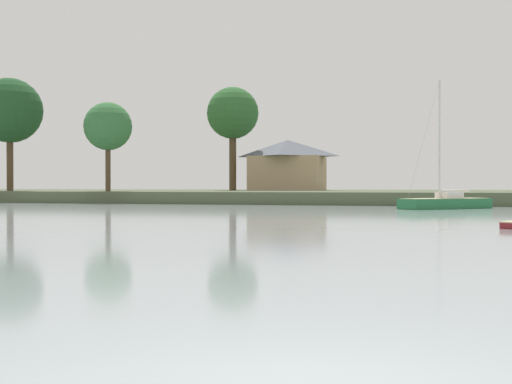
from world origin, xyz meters
The scene contains 6 objects.
far_shore_bank centered at (0.00, 76.21, 0.61)m, with size 246.19×41.59×1.22m, color #4C563D.
sailboat_green centered at (1.66, 49.10, 0.24)m, with size 7.39×7.14×10.80m.
shore_tree_right centered at (-25.15, 77.89, 11.32)m, with size 6.84×6.84×13.65m.
shore_tree_center centered at (-48.34, 62.81, 10.78)m, with size 7.72×7.72×13.47m.
shore_tree_center_left centered at (-33.80, 59.84, 8.29)m, with size 5.25×5.25×9.74m.
cottage_hillside centered at (-17.77, 78.19, 4.61)m, with size 9.69×7.87×6.55m.
Camera 1 is at (1.12, -5.98, 1.87)m, focal length 46.66 mm.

